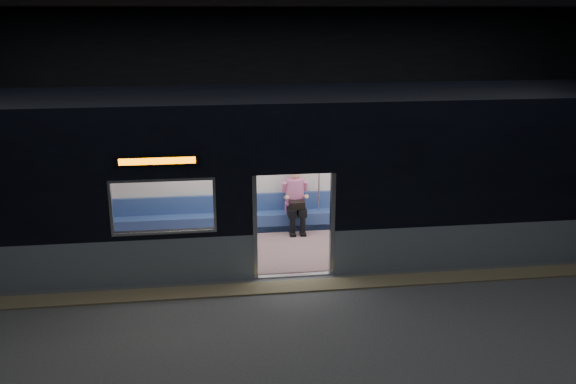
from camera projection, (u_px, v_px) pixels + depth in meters
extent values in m
cube|color=#47494C|center=(302.00, 301.00, 10.80)|extent=(24.00, 14.00, 0.01)
cube|color=black|center=(304.00, 7.00, 9.37)|extent=(24.00, 14.00, 0.04)
cube|color=black|center=(264.00, 102.00, 16.71)|extent=(24.00, 0.04, 5.00)
cube|color=#8C7F59|center=(298.00, 286.00, 11.32)|extent=(22.80, 0.50, 0.03)
cube|color=gray|center=(30.00, 268.00, 11.06)|extent=(8.30, 0.12, 0.90)
cube|color=gray|center=(531.00, 242.00, 12.29)|extent=(8.30, 0.12, 0.90)
cube|color=black|center=(19.00, 183.00, 10.60)|extent=(8.30, 0.12, 2.30)
cube|color=black|center=(541.00, 165.00, 11.83)|extent=(8.30, 0.12, 2.30)
cube|color=black|center=(294.00, 143.00, 11.05)|extent=(1.40, 0.12, 1.15)
cube|color=#B7BABC|center=(255.00, 228.00, 11.42)|extent=(0.08, 0.14, 2.05)
cube|color=#B7BABC|center=(332.00, 224.00, 11.61)|extent=(0.08, 0.14, 2.05)
cube|color=black|center=(157.00, 161.00, 10.73)|extent=(1.50, 0.04, 0.18)
cube|color=#FF7800|center=(157.00, 161.00, 10.73)|extent=(1.34, 0.03, 0.12)
cube|color=silver|center=(276.00, 160.00, 14.08)|extent=(18.00, 0.12, 3.20)
cube|color=black|center=(284.00, 96.00, 12.23)|extent=(18.00, 3.00, 0.15)
cube|color=#805D5D|center=(284.00, 247.00, 13.17)|extent=(17.76, 2.76, 0.04)
cube|color=silver|center=(284.00, 141.00, 12.50)|extent=(17.76, 2.76, 0.10)
cube|color=navy|center=(278.00, 220.00, 14.17)|extent=(11.00, 0.48, 0.41)
cube|color=navy|center=(277.00, 201.00, 14.23)|extent=(11.00, 0.10, 0.40)
cube|color=#815E66|center=(121.00, 266.00, 11.65)|extent=(4.40, 0.48, 0.41)
cube|color=#815E66|center=(450.00, 249.00, 12.49)|extent=(4.40, 0.48, 0.41)
cylinder|color=silver|center=(242.00, 215.00, 11.64)|extent=(0.04, 0.04, 2.26)
cylinder|color=silver|center=(236.00, 183.00, 13.79)|extent=(0.04, 0.04, 2.26)
cylinder|color=silver|center=(340.00, 211.00, 11.88)|extent=(0.04, 0.04, 2.26)
cylinder|color=silver|center=(319.00, 180.00, 14.03)|extent=(0.04, 0.04, 2.26)
cylinder|color=silver|center=(278.00, 149.00, 13.64)|extent=(11.00, 0.03, 0.03)
cube|color=black|center=(291.00, 211.00, 13.88)|extent=(0.19, 0.52, 0.18)
cube|color=black|center=(301.00, 211.00, 13.91)|extent=(0.19, 0.52, 0.18)
cylinder|color=black|center=(293.00, 226.00, 13.74)|extent=(0.12, 0.12, 0.43)
cylinder|color=black|center=(303.00, 226.00, 13.77)|extent=(0.12, 0.12, 0.43)
cube|color=#C36497|center=(295.00, 207.00, 14.10)|extent=(0.44, 0.24, 0.22)
cylinder|color=#C36497|center=(295.00, 191.00, 14.02)|extent=(0.47, 0.47, 0.58)
sphere|color=tan|center=(295.00, 174.00, 13.88)|extent=(0.23, 0.23, 0.23)
sphere|color=black|center=(295.00, 171.00, 13.91)|extent=(0.24, 0.24, 0.24)
cube|color=black|center=(297.00, 205.00, 13.77)|extent=(0.41, 0.38, 0.17)
cube|color=white|center=(364.00, 162.00, 14.29)|extent=(1.11, 0.03, 0.72)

